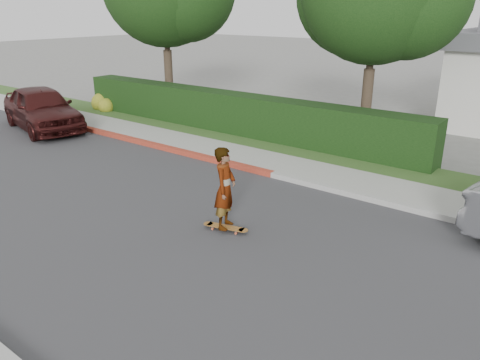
{
  "coord_description": "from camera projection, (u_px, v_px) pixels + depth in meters",
  "views": [
    {
      "loc": [
        7.74,
        -6.13,
        4.42
      ],
      "look_at": [
        2.08,
        1.21,
        1.0
      ],
      "focal_mm": 35.0,
      "sensor_mm": 36.0,
      "label": 1
    }
  ],
  "objects": [
    {
      "name": "ground",
      "position": [
        134.0,
        217.0,
        10.51
      ],
      "size": [
        120.0,
        120.0,
        0.0
      ],
      "primitive_type": "plane",
      "color": "slate",
      "rests_on": "ground"
    },
    {
      "name": "road",
      "position": [
        134.0,
        217.0,
        10.51
      ],
      "size": [
        60.0,
        8.0,
        0.01
      ],
      "primitive_type": "cube",
      "color": "#2D2D30",
      "rests_on": "ground"
    },
    {
      "name": "curb_far",
      "position": [
        244.0,
        167.0,
        13.53
      ],
      "size": [
        60.0,
        0.2,
        0.15
      ],
      "primitive_type": "cube",
      "color": "#9E9E99",
      "rests_on": "ground"
    },
    {
      "name": "curb_red_section",
      "position": [
        131.0,
        139.0,
        16.4
      ],
      "size": [
        12.0,
        0.21,
        0.15
      ],
      "primitive_type": "cube",
      "color": "#9C3422",
      "rests_on": "ground"
    },
    {
      "name": "sidewalk_far",
      "position": [
        262.0,
        160.0,
        14.21
      ],
      "size": [
        60.0,
        1.6,
        0.12
      ],
      "primitive_type": "cube",
      "color": "gray",
      "rests_on": "ground"
    },
    {
      "name": "planting_strip",
      "position": [
        290.0,
        149.0,
        15.4
      ],
      "size": [
        60.0,
        1.6,
        0.1
      ],
      "primitive_type": "cube",
      "color": "#2D4C1E",
      "rests_on": "ground"
    },
    {
      "name": "hedge",
      "position": [
        230.0,
        113.0,
        17.32
      ],
      "size": [
        15.0,
        1.0,
        1.5
      ],
      "primitive_type": "cube",
      "color": "black",
      "rests_on": "ground"
    },
    {
      "name": "flowering_shrub",
      "position": [
        103.0,
        104.0,
        21.13
      ],
      "size": [
        1.4,
        1.0,
        0.9
      ],
      "color": "#2D4C19",
      "rests_on": "ground"
    },
    {
      "name": "skateboard",
      "position": [
        225.0,
        227.0,
        9.82
      ],
      "size": [
        1.02,
        0.45,
        0.09
      ],
      "rotation": [
        0.0,
        0.0,
        0.26
      ],
      "color": "#B45031",
      "rests_on": "ground"
    },
    {
      "name": "skateboarder",
      "position": [
        225.0,
        188.0,
        9.52
      ],
      "size": [
        0.6,
        0.73,
        1.73
      ],
      "primitive_type": "imported",
      "rotation": [
        0.0,
        0.0,
        1.91
      ],
      "color": "white",
      "rests_on": "skateboard"
    },
    {
      "name": "car_maroon",
      "position": [
        42.0,
        108.0,
        17.8
      ],
      "size": [
        5.15,
        3.04,
        1.65
      ],
      "primitive_type": "imported",
      "rotation": [
        0.0,
        0.0,
        1.33
      ],
      "color": "#3C1413",
      "rests_on": "ground"
    }
  ]
}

